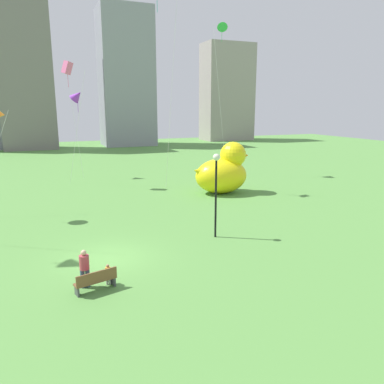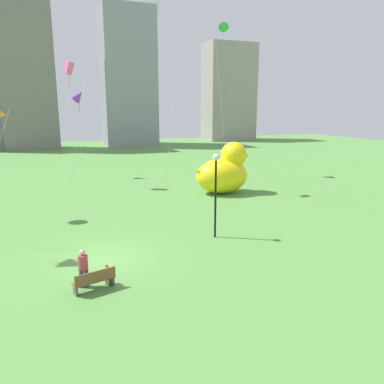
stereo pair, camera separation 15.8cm
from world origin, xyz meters
TOP-DOWN VIEW (x-y plane):
  - ground_plane at (0.00, 0.00)m, footprint 140.00×140.00m
  - park_bench at (-1.04, -3.30)m, footprint 1.80×0.87m
  - person_adult at (-1.42, -2.78)m, footprint 0.41×0.41m
  - person_child at (-0.48, -2.90)m, footprint 0.23×0.23m
  - giant_inflatable_duck at (12.06, 11.22)m, footprint 5.42×3.48m
  - lamppost at (6.39, 0.89)m, footprint 0.40×0.40m
  - city_skyline at (-1.89, 58.81)m, footprint 87.33×11.18m
  - kite_purple at (1.34, 24.01)m, footprint 1.90×1.77m
  - kite_pink at (0.14, 18.92)m, footprint 2.18×2.07m
  - kite_teal at (7.30, 14.09)m, footprint 1.95×2.44m
  - kite_green at (16.16, 20.24)m, footprint 1.94×2.08m

SIDE VIEW (x-z plane):
  - ground_plane at x=0.00m, z-range 0.00..0.00m
  - park_bench at x=-1.04m, z-range 0.03..0.93m
  - person_child at x=-0.48m, z-range 0.05..0.97m
  - person_adult at x=-1.42m, z-range 0.09..1.75m
  - giant_inflatable_duck at x=12.06m, z-range -0.33..4.16m
  - lamppost at x=6.39m, z-range 1.00..5.89m
  - kite_purple at x=1.34m, z-range 3.91..13.30m
  - kite_pink at x=0.14m, z-range 5.05..16.60m
  - city_skyline at x=-1.89m, z-range -3.94..31.47m
  - kite_teal at x=7.30m, z-range 7.04..24.44m
  - kite_green at x=16.16m, z-range 7.55..24.29m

